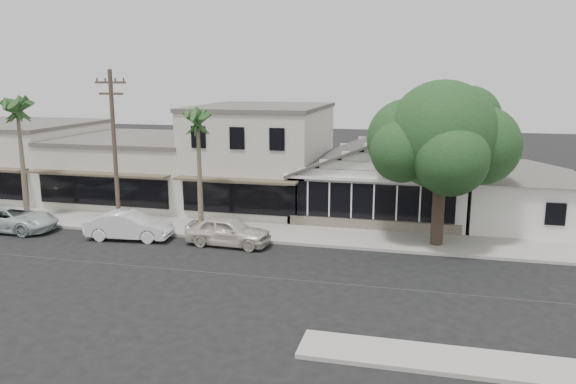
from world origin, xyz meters
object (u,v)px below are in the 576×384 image
(utility_pole, at_px, (114,147))
(car_2, at_px, (13,219))
(shade_tree, at_px, (441,138))
(car_1, at_px, (129,226))
(car_0, at_px, (228,231))

(utility_pole, height_order, car_2, utility_pole)
(shade_tree, bearing_deg, car_1, -170.16)
(car_1, height_order, car_2, car_1)
(utility_pole, distance_m, car_0, 8.06)
(shade_tree, bearing_deg, car_0, -166.31)
(car_1, xyz_separation_m, shade_tree, (16.00, 2.77, 4.84))
(car_2, relative_size, shade_tree, 0.61)
(car_2, distance_m, shade_tree, 23.95)
(utility_pole, bearing_deg, car_2, -166.92)
(car_2, bearing_deg, shade_tree, -82.64)
(car_2, bearing_deg, utility_pole, -76.55)
(utility_pole, relative_size, car_1, 1.97)
(utility_pole, distance_m, shade_tree, 17.45)
(car_0, distance_m, car_1, 5.54)
(utility_pole, relative_size, shade_tree, 1.06)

